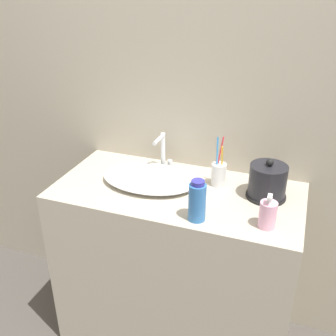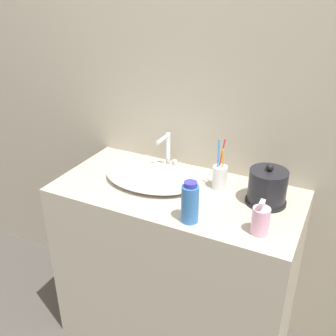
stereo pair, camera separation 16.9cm
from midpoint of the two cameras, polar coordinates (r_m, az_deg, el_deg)
name	(u,v)px [view 2 (the right image)]	position (r m, az deg, el deg)	size (l,w,h in m)	color
wall_back	(204,77)	(1.81, 8.04, 12.93)	(6.00, 0.04, 2.60)	#ADA38E
vanity_counter	(176,267)	(1.97, 3.64, -14.27)	(1.09, 0.52, 0.86)	#B7AD99
sink_basin	(151,177)	(1.77, 0.17, -1.37)	(0.43, 0.29, 0.05)	white
faucet	(168,150)	(1.87, 2.56, 2.61)	(0.06, 0.12, 0.17)	silver
electric_kettle	(267,188)	(1.67, 17.05, -2.89)	(0.17, 0.17, 0.18)	black
toothbrush_cup	(220,176)	(1.74, 10.29, -1.27)	(0.07, 0.07, 0.23)	silver
lotion_bottle	(260,220)	(1.48, 16.52, -7.40)	(0.06, 0.06, 0.14)	#EAA8C6
shampoo_bottle	(190,203)	(1.48, 6.48, -5.11)	(0.07, 0.07, 0.17)	#3370B7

